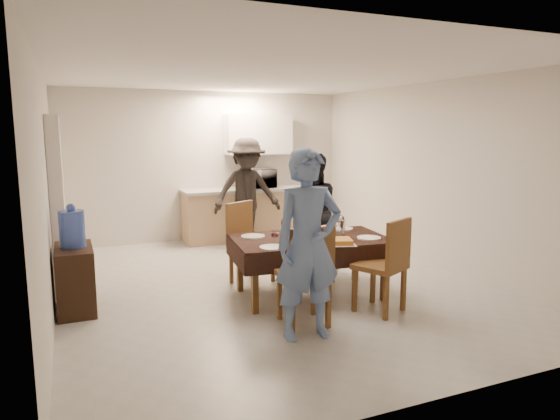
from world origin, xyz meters
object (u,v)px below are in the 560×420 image
(dining_table, at_px, (310,240))
(person_far, at_px, (312,212))
(savoury_tart, at_px, (334,241))
(water_jug, at_px, (72,229))
(person_near, at_px, (308,245))
(wine_bottle, at_px, (305,225))
(person_kitchen, at_px, (247,192))
(water_pitcher, at_px, (339,228))
(microwave, at_px, (257,178))
(console, at_px, (75,279))

(dining_table, xyz_separation_m, person_far, (0.55, 1.05, 0.15))
(savoury_tart, bearing_deg, dining_table, 104.74)
(water_jug, bearing_deg, dining_table, -12.27)
(water_jug, distance_m, person_near, 2.55)
(dining_table, distance_m, wine_bottle, 0.19)
(person_near, xyz_separation_m, person_kitchen, (0.76, 3.85, 0.02))
(water_pitcher, bearing_deg, wine_bottle, 165.96)
(water_pitcher, bearing_deg, water_jug, 168.23)
(water_pitcher, xyz_separation_m, person_near, (-0.90, -1.00, 0.10))
(savoury_tart, height_order, microwave, microwave)
(water_pitcher, xyz_separation_m, microwave, (0.22, 3.30, 0.29))
(dining_table, relative_size, person_near, 1.07)
(water_pitcher, bearing_deg, console, 168.23)
(console, bearing_deg, person_far, 9.18)
(wine_bottle, relative_size, person_near, 0.16)
(console, relative_size, person_far, 0.47)
(water_jug, relative_size, wine_bottle, 1.40)
(dining_table, relative_size, person_kitchen, 1.05)
(dining_table, relative_size, water_pitcher, 9.79)
(console, bearing_deg, water_pitcher, -11.77)
(person_kitchen, bearing_deg, water_jug, -140.67)
(microwave, height_order, person_near, person_near)
(dining_table, bearing_deg, console, 174.57)
(water_jug, distance_m, microwave, 4.12)
(water_jug, height_order, person_kitchen, person_kitchen)
(dining_table, xyz_separation_m, microwave, (0.57, 3.25, 0.42))
(console, height_order, microwave, microwave)
(wine_bottle, height_order, person_kitchen, person_kitchen)
(person_far, bearing_deg, water_jug, 22.20)
(water_pitcher, bearing_deg, person_far, 79.70)
(wine_bottle, distance_m, microwave, 3.27)
(dining_table, xyz_separation_m, water_jug, (-2.53, 0.55, 0.23))
(water_pitcher, height_order, person_near, person_near)
(water_jug, relative_size, water_pitcher, 2.04)
(water_jug, relative_size, person_kitchen, 0.22)
(water_jug, relative_size, microwave, 0.65)
(wine_bottle, xyz_separation_m, person_near, (-0.50, -1.10, 0.05))
(water_pitcher, distance_m, microwave, 3.32)
(savoury_tart, relative_size, microwave, 0.74)
(console, relative_size, microwave, 1.25)
(dining_table, height_order, wine_bottle, wine_bottle)
(dining_table, distance_m, water_pitcher, 0.38)
(dining_table, xyz_separation_m, savoury_tart, (0.10, -0.38, 0.06))
(person_kitchen, bearing_deg, console, -140.67)
(person_near, relative_size, person_kitchen, 0.98)
(wine_bottle, height_order, water_pitcher, wine_bottle)
(water_pitcher, relative_size, person_near, 0.11)
(microwave, distance_m, person_far, 2.22)
(person_near, distance_m, person_far, 2.37)
(person_near, relative_size, person_far, 1.10)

